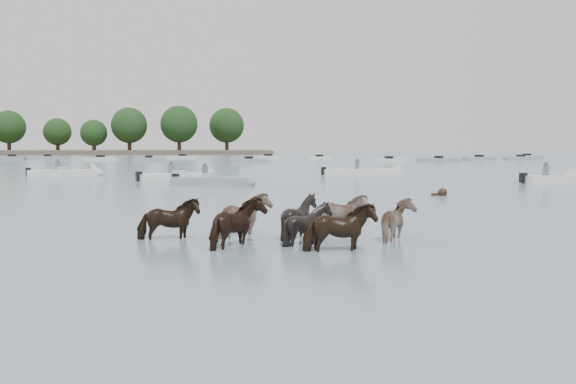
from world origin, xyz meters
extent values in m
plane|color=slate|center=(0.00, 0.00, 0.00)|extent=(400.00, 400.00, 0.00)
imported|color=black|center=(-5.11, 1.97, 0.40)|extent=(1.58, 0.85, 1.27)
imported|color=#876F5B|center=(-3.22, 2.27, 0.43)|extent=(1.53, 1.64, 1.33)
imported|color=black|center=(-1.89, 1.89, 0.43)|extent=(1.35, 1.23, 1.34)
imported|color=#A2826E|center=(-0.55, 3.26, 0.38)|extent=(1.52, 0.82, 1.23)
imported|color=black|center=(-3.43, 0.68, 0.44)|extent=(1.41, 1.55, 1.35)
imported|color=black|center=(-1.83, 0.86, 0.38)|extent=(1.32, 1.22, 1.23)
imported|color=black|center=(-1.31, -0.20, 0.42)|extent=(1.60, 0.81, 1.31)
imported|color=#9D7F6B|center=(0.50, 1.26, 0.39)|extent=(1.18, 1.34, 1.25)
sphere|color=black|center=(6.39, 13.86, 0.12)|extent=(0.44, 0.44, 0.44)
cube|color=black|center=(6.14, 13.86, 0.02)|extent=(0.50, 0.22, 0.18)
cube|color=silver|center=(-6.44, 27.22, 0.20)|extent=(5.35, 3.63, 0.55)
cone|color=silver|center=(-4.10, 28.31, 0.20)|extent=(1.49, 1.83, 1.60)
cube|color=#99ADB7|center=(-6.44, 27.22, 0.55)|extent=(1.20, 1.35, 0.35)
cube|color=black|center=(-8.78, 26.13, 0.35)|extent=(0.46, 0.46, 0.60)
cylinder|color=#595966|center=(-6.84, 27.22, 0.75)|extent=(0.36, 0.36, 0.70)
sphere|color=#595966|center=(-6.84, 27.22, 1.20)|extent=(0.24, 0.24, 0.24)
cube|color=gray|center=(-4.17, 22.24, 0.20)|extent=(4.79, 3.06, 0.55)
cone|color=gray|center=(-2.05, 21.46, 0.20)|extent=(1.40, 1.81, 1.60)
cube|color=#99ADB7|center=(-4.17, 22.24, 0.55)|extent=(1.14, 1.33, 0.35)
cube|color=black|center=(-6.29, 23.02, 0.35)|extent=(0.45, 0.45, 0.60)
cylinder|color=#595966|center=(-4.57, 22.24, 0.75)|extent=(0.36, 0.36, 0.70)
sphere|color=#595966|center=(-4.57, 22.24, 1.20)|extent=(0.24, 0.24, 0.24)
cube|color=silver|center=(7.21, 32.73, 0.20)|extent=(6.05, 1.61, 0.55)
cone|color=silver|center=(10.23, 32.74, 0.20)|extent=(0.90, 1.60, 1.60)
cube|color=#99ADB7|center=(7.21, 32.73, 0.55)|extent=(0.80, 1.12, 0.35)
cube|color=black|center=(4.19, 32.73, 0.35)|extent=(0.35, 0.35, 0.60)
cylinder|color=#595966|center=(6.81, 32.73, 0.75)|extent=(0.36, 0.36, 0.70)
sphere|color=#595966|center=(6.81, 32.73, 1.20)|extent=(0.24, 0.24, 0.24)
cube|color=silver|center=(16.44, 22.01, 0.20)|extent=(4.37, 2.31, 0.55)
cube|color=#99ADB7|center=(16.44, 22.01, 0.55)|extent=(0.99, 1.24, 0.35)
cube|color=black|center=(14.39, 21.64, 0.35)|extent=(0.41, 0.41, 0.60)
cylinder|color=#595966|center=(16.04, 22.01, 0.75)|extent=(0.36, 0.36, 0.70)
sphere|color=#595966|center=(16.04, 22.01, 1.20)|extent=(0.24, 0.24, 0.24)
cube|color=silver|center=(-15.31, 34.31, 0.20)|extent=(5.09, 2.38, 0.55)
cone|color=silver|center=(-12.90, 34.71, 0.20)|extent=(1.15, 1.73, 1.60)
cube|color=#99ADB7|center=(-15.31, 34.31, 0.55)|extent=(0.97, 1.24, 0.35)
cube|color=black|center=(-17.72, 33.91, 0.35)|extent=(0.40, 0.40, 0.60)
cylinder|color=#595966|center=(-15.71, 34.31, 0.75)|extent=(0.36, 0.36, 0.70)
sphere|color=#595966|center=(-15.71, 34.31, 1.20)|extent=(0.24, 0.24, 0.24)
cube|color=gray|center=(-36.23, 88.91, 0.22)|extent=(4.30, 1.76, 0.60)
cube|color=black|center=(-36.23, 88.91, 0.60)|extent=(1.06, 1.06, 0.50)
cube|color=gray|center=(-30.70, 88.67, 0.22)|extent=(5.77, 2.10, 0.60)
cube|color=black|center=(-30.70, 88.67, 0.60)|extent=(1.10, 1.10, 0.50)
cube|color=silver|center=(-21.00, 80.59, 0.22)|extent=(5.28, 2.34, 0.60)
cube|color=black|center=(-21.00, 80.59, 0.60)|extent=(1.15, 1.15, 0.50)
cube|color=gray|center=(-13.49, 76.34, 0.22)|extent=(4.16, 1.59, 0.60)
cube|color=black|center=(-13.49, 76.34, 0.60)|extent=(1.02, 1.02, 0.50)
cube|color=silver|center=(-9.38, 89.25, 0.22)|extent=(5.53, 2.99, 0.60)
cube|color=black|center=(-9.38, 89.25, 0.60)|extent=(1.25, 1.25, 0.50)
cube|color=gray|center=(0.37, 68.06, 0.22)|extent=(5.17, 2.23, 0.60)
cube|color=black|center=(0.37, 68.06, 0.60)|extent=(1.14, 1.14, 0.50)
cube|color=silver|center=(4.70, 88.64, 0.22)|extent=(4.52, 3.03, 0.60)
cube|color=black|center=(4.70, 88.64, 0.60)|extent=(1.31, 1.31, 0.50)
cube|color=silver|center=(12.23, 81.97, 0.22)|extent=(4.37, 2.12, 0.60)
cube|color=black|center=(12.23, 81.97, 0.60)|extent=(1.14, 1.14, 0.50)
cube|color=silver|center=(19.03, 66.54, 0.22)|extent=(4.36, 1.82, 0.60)
cube|color=black|center=(19.03, 66.54, 0.60)|extent=(1.07, 1.07, 0.50)
cube|color=gray|center=(26.53, 68.10, 0.22)|extent=(5.83, 1.76, 0.60)
cube|color=black|center=(26.53, 68.10, 0.60)|extent=(1.04, 1.04, 0.50)
cube|color=gray|center=(36.30, 76.88, 0.22)|extent=(5.81, 3.48, 0.60)
cube|color=black|center=(36.30, 76.88, 0.60)|extent=(1.30, 1.30, 0.50)
cube|color=gray|center=(43.62, 77.97, 0.22)|extent=(5.49, 1.85, 0.60)
cube|color=black|center=(43.62, 77.97, 0.60)|extent=(1.06, 1.06, 0.50)
cube|color=gray|center=(50.15, 88.31, 0.22)|extent=(5.94, 2.05, 0.60)
cube|color=black|center=(50.15, 88.31, 0.60)|extent=(1.09, 1.09, 0.50)
cylinder|color=#382619|center=(-58.32, 156.64, 1.97)|extent=(1.00, 1.00, 3.93)
sphere|color=black|center=(-58.32, 156.64, 7.10)|extent=(8.74, 8.74, 8.74)
cylinder|color=#382619|center=(-45.30, 154.23, 1.61)|extent=(1.00, 1.00, 3.22)
sphere|color=black|center=(-45.30, 154.23, 5.81)|extent=(7.15, 7.15, 7.15)
cylinder|color=#382619|center=(-34.34, 145.43, 1.49)|extent=(1.00, 1.00, 2.98)
sphere|color=black|center=(-34.34, 145.43, 5.38)|extent=(6.62, 6.62, 6.62)
cylinder|color=#382619|center=(-25.59, 145.32, 2.02)|extent=(1.00, 1.00, 4.04)
sphere|color=black|center=(-25.59, 145.32, 7.30)|extent=(8.99, 8.99, 8.99)
cylinder|color=#382619|center=(-13.20, 145.63, 2.12)|extent=(1.00, 1.00, 4.24)
sphere|color=black|center=(-13.20, 145.63, 7.66)|extent=(9.43, 9.43, 9.43)
cylinder|color=#382619|center=(-0.92, 155.36, 2.13)|extent=(1.00, 1.00, 4.26)
sphere|color=black|center=(-0.92, 155.36, 7.68)|extent=(9.46, 9.46, 9.46)
camera|label=1|loc=(-3.95, -13.10, 2.31)|focal=38.14mm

